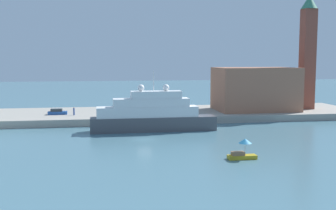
# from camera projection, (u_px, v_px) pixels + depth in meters

# --- Properties ---
(ground) EXTENTS (400.00, 400.00, 0.00)m
(ground) POSITION_uv_depth(u_px,v_px,m) (145.00, 140.00, 73.08)
(ground) COLOR slate
(quay_dock) EXTENTS (110.00, 22.90, 1.57)m
(quay_dock) POSITION_uv_depth(u_px,v_px,m) (133.00, 115.00, 99.93)
(quay_dock) COLOR gray
(quay_dock) RESTS_ON ground
(large_yacht) EXTENTS (24.50, 3.90, 11.82)m
(large_yacht) POSITION_uv_depth(u_px,v_px,m) (152.00, 115.00, 81.81)
(large_yacht) COLOR #4C4C51
(large_yacht) RESTS_ON ground
(small_motorboat) EXTENTS (4.08, 1.88, 2.91)m
(small_motorboat) POSITION_uv_depth(u_px,v_px,m) (243.00, 151.00, 58.97)
(small_motorboat) COLOR #B7991E
(small_motorboat) RESTS_ON ground
(harbor_building) EXTENTS (19.04, 12.89, 10.42)m
(harbor_building) POSITION_uv_depth(u_px,v_px,m) (255.00, 89.00, 102.30)
(harbor_building) COLOR #9E664C
(harbor_building) RESTS_ON quay_dock
(bell_tower) EXTENTS (4.08, 4.08, 28.11)m
(bell_tower) POSITION_uv_depth(u_px,v_px,m) (308.00, 49.00, 104.13)
(bell_tower) COLOR brown
(bell_tower) RESTS_ON quay_dock
(parked_car) EXTENTS (4.23, 1.61, 1.30)m
(parked_car) POSITION_uv_depth(u_px,v_px,m) (57.00, 112.00, 94.61)
(parked_car) COLOR #1E4C99
(parked_car) RESTS_ON quay_dock
(person_figure) EXTENTS (0.36, 0.36, 1.83)m
(person_figure) POSITION_uv_depth(u_px,v_px,m) (74.00, 111.00, 93.41)
(person_figure) COLOR #334C8C
(person_figure) RESTS_ON quay_dock
(mooring_bollard) EXTENTS (0.42, 0.42, 0.68)m
(mooring_bollard) POSITION_uv_depth(u_px,v_px,m) (141.00, 116.00, 89.86)
(mooring_bollard) COLOR black
(mooring_bollard) RESTS_ON quay_dock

